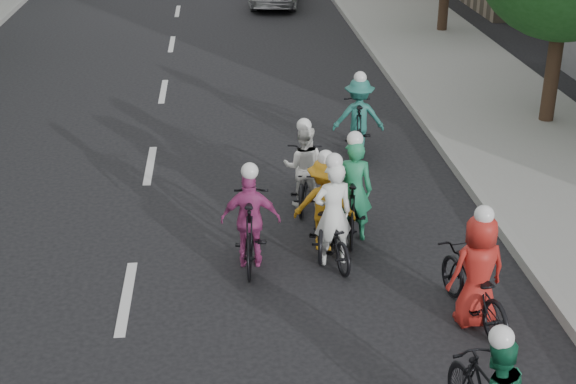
{
  "coord_description": "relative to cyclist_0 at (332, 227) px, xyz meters",
  "views": [
    {
      "loc": [
        1.45,
        -10.05,
        6.15
      ],
      "look_at": [
        2.45,
        1.27,
        1.0
      ],
      "focal_mm": 50.0,
      "sensor_mm": 36.0,
      "label": 1
    }
  ],
  "objects": [
    {
      "name": "cyclist_3",
      "position": [
        -1.25,
        0.04,
        0.06
      ],
      "size": [
        0.94,
        1.92,
        1.7
      ],
      "rotation": [
        0.0,
        0.0,
        3.05
      ],
      "color": "black",
      "rests_on": "ground"
    },
    {
      "name": "cyclist_6",
      "position": [
        -0.22,
        2.1,
        -0.0
      ],
      "size": [
        0.91,
        1.86,
        1.64
      ],
      "rotation": [
        0.0,
        0.0,
        2.98
      ],
      "color": "black",
      "rests_on": "ground"
    },
    {
      "name": "cyclist_7",
      "position": [
        1.15,
        4.44,
        0.11
      ],
      "size": [
        1.1,
        1.93,
        1.77
      ],
      "rotation": [
        0.0,
        0.0,
        3.05
      ],
      "color": "black",
      "rests_on": "ground"
    },
    {
      "name": "ground",
      "position": [
        -3.09,
        -0.84,
        -0.58
      ],
      "size": [
        120.0,
        120.0,
        0.0
      ],
      "primitive_type": "plane",
      "color": "black",
      "rests_on": "ground"
    },
    {
      "name": "cyclist_0",
      "position": [
        0.0,
        0.0,
        0.0
      ],
      "size": [
        0.86,
        1.69,
        1.82
      ],
      "rotation": [
        0.0,
        0.0,
        3.34
      ],
      "color": "black",
      "rests_on": "ground"
    },
    {
      "name": "cyclist_2",
      "position": [
        -0.06,
        0.5,
        0.03
      ],
      "size": [
        1.08,
        1.98,
        1.68
      ],
      "rotation": [
        0.0,
        0.0,
        2.94
      ],
      "color": "black",
      "rests_on": "ground"
    },
    {
      "name": "cyclist_5",
      "position": [
        0.44,
        0.79,
        0.06
      ],
      "size": [
        0.74,
        1.78,
        1.87
      ],
      "rotation": [
        0.0,
        0.0,
        2.99
      ],
      "color": "black",
      "rests_on": "ground"
    },
    {
      "name": "sidewalk_right",
      "position": [
        4.91,
        9.16,
        -0.51
      ],
      "size": [
        4.0,
        80.0,
        0.15
      ],
      "primitive_type": "cube",
      "color": "gray",
      "rests_on": "ground"
    },
    {
      "name": "cyclist_4",
      "position": [
        1.69,
        -1.83,
        0.03
      ],
      "size": [
        0.99,
        1.95,
        1.76
      ],
      "rotation": [
        0.0,
        0.0,
        3.33
      ],
      "color": "black",
      "rests_on": "ground"
    },
    {
      "name": "curb_right",
      "position": [
        2.96,
        9.16,
        -0.49
      ],
      "size": [
        0.18,
        80.0,
        0.18
      ],
      "primitive_type": "cube",
      "color": "#999993",
      "rests_on": "ground"
    }
  ]
}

